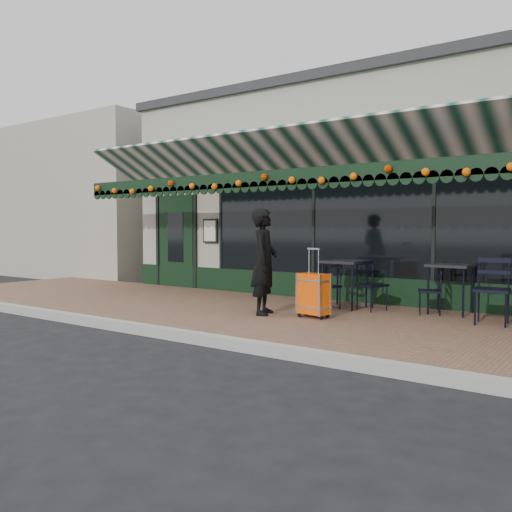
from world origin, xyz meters
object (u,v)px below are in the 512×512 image
Objects in this scene: chair_b_right at (372,286)px; chair_a_left at (430,292)px; chair_a_front at (492,291)px; cafe_table_a at (451,269)px; chair_b_front at (327,287)px; chair_b_left at (309,280)px; suitcase at (313,295)px; woman at (264,262)px; cafe_table_b at (345,265)px.

chair_a_left is at bearing -56.56° from chair_b_right.
cafe_table_a is at bearing 133.45° from chair_a_front.
cafe_table_a is at bearing 41.33° from chair_b_front.
chair_b_left reaches higher than chair_b_front.
chair_a_left is at bearing 56.02° from suitcase.
suitcase is 1.10× the size of chair_a_front.
woman is 3.08m from cafe_table_a.
chair_b_right is (-1.99, 0.24, -0.07)m from chair_a_front.
cafe_table_b is 1.13× the size of chair_a_left.
chair_b_right is (1.50, -0.42, 0.02)m from chair_b_left.
chair_b_right reaches higher than chair_b_left.
chair_b_left is at bearing 98.93° from chair_b_right.
woman is 2.11× the size of cafe_table_a.
chair_a_left is (1.47, 0.15, -0.38)m from cafe_table_b.
suitcase reaches higher than cafe_table_b.
woman is 2.03× the size of chair_b_right.
cafe_table_b is 0.99× the size of chair_b_right.
chair_b_right is at bearing 166.62° from chair_a_front.
cafe_table_a is 2.07m from chair_b_front.
chair_a_front is at bearing -72.42° from chair_b_right.
chair_b_right is (0.44, 1.25, 0.06)m from suitcase.
woman is 2.21× the size of chair_b_front.
chair_b_front is (-1.65, -0.47, 0.02)m from chair_a_left.
woman is at bearing -97.27° from chair_b_front.
cafe_table_b reaches higher than chair_b_front.
suitcase is (0.82, 0.18, -0.50)m from woman.
woman is 1.33m from chair_b_front.
cafe_table_a is at bearing 68.01° from chair_b_left.
cafe_table_a is at bearing 116.40° from chair_a_left.
woman is at bearing -74.88° from chair_a_left.
chair_a_front is 3.55m from chair_b_left.
suitcase is 1.27× the size of chair_b_right.
chair_b_right is (0.52, 0.00, -0.33)m from cafe_table_b.
cafe_table_b is at bearing -166.24° from cafe_table_a.
cafe_table_a is 1.05× the size of chair_b_front.
woman is at bearing -166.41° from chair_a_front.
chair_b_front is at bearing 139.49° from chair_b_right.
chair_a_left is 1.71m from chair_b_front.
chair_a_front is 2.69m from chair_b_front.
chair_a_front is at bearing 49.06° from chair_a_left.
chair_a_front is at bearing -92.04° from woman.
woman is 1.75× the size of chair_a_front.
chair_a_front is at bearing -40.10° from cafe_table_a.
woman is 1.96m from chair_b_right.
cafe_table_a is 0.52m from chair_a_left.
chair_b_front is at bearing 25.03° from chair_b_left.
chair_a_front is 1.16× the size of chair_b_right.
suitcase is 1.33× the size of cafe_table_a.
woman is at bearing -157.00° from suitcase.
cafe_table_b is 0.52m from chair_b_front.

